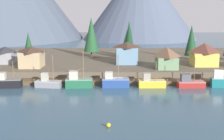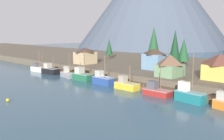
{
  "view_description": "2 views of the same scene",
  "coord_description": "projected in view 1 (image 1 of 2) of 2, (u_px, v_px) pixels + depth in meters",
  "views": [
    {
      "loc": [
        -1.2,
        -70.94,
        16.85
      ],
      "look_at": [
        -1.48,
        1.83,
        3.46
      ],
      "focal_mm": 48.55,
      "sensor_mm": 36.0,
      "label": 1
    },
    {
      "loc": [
        50.05,
        -49.91,
        14.51
      ],
      "look_at": [
        -1.17,
        2.77,
        3.41
      ],
      "focal_mm": 41.98,
      "sensor_mm": 36.0,
      "label": 2
    }
  ],
  "objects": [
    {
      "name": "ground_plane",
      "position": [
        117.0,
        72.0,
        92.57
      ],
      "size": [
        400.0,
        400.0,
        1.0
      ],
      "primitive_type": "cube",
      "color": "#335166"
    },
    {
      "name": "dock",
      "position": [
        118.0,
        82.0,
        74.68
      ],
      "size": [
        80.0,
        4.0,
        1.6
      ],
      "color": "brown",
      "rests_on": "ground_plane"
    },
    {
      "name": "shoreline_bank",
      "position": [
        117.0,
        60.0,
        104.06
      ],
      "size": [
        400.0,
        56.0,
        2.5
      ],
      "primitive_type": "cube",
      "color": "brown",
      "rests_on": "ground_plane"
    },
    {
      "name": "mountain_central_peak",
      "position": [
        141.0,
        0.0,
        206.85
      ],
      "size": [
        78.31,
        78.31,
        52.95
      ],
      "primitive_type": "cone",
      "color": "#4C566B",
      "rests_on": "ground_plane"
    },
    {
      "name": "fishing_boat_black",
      "position": [
        8.0,
        82.0,
        70.79
      ],
      "size": [
        6.55,
        3.5,
        6.15
      ],
      "rotation": [
        0.0,
        0.0,
        0.13
      ],
      "color": "black",
      "rests_on": "ground_plane"
    },
    {
      "name": "fishing_boat_grey",
      "position": [
        49.0,
        83.0,
        71.0
      ],
      "size": [
        6.33,
        3.22,
        7.62
      ],
      "rotation": [
        0.0,
        0.0,
        -0.16
      ],
      "color": "gray",
      "rests_on": "ground_plane"
    },
    {
      "name": "fishing_boat_green",
      "position": [
        79.0,
        81.0,
        70.87
      ],
      "size": [
        6.43,
        3.19,
        8.74
      ],
      "rotation": [
        0.0,
        0.0,
        0.07
      ],
      "color": "#1E5B3D",
      "rests_on": "ground_plane"
    },
    {
      "name": "fishing_boat_blue",
      "position": [
        116.0,
        82.0,
        71.13
      ],
      "size": [
        6.27,
        2.7,
        7.76
      ],
      "rotation": [
        0.0,
        0.0,
        0.01
      ],
      "color": "navy",
      "rests_on": "ground_plane"
    },
    {
      "name": "fishing_boat_yellow",
      "position": [
        152.0,
        83.0,
        71.08
      ],
      "size": [
        6.29,
        2.79,
        6.05
      ],
      "rotation": [
        0.0,
        0.0,
        0.01
      ],
      "color": "gold",
      "rests_on": "ground_plane"
    },
    {
      "name": "fishing_boat_red",
      "position": [
        191.0,
        83.0,
        70.95
      ],
      "size": [
        6.33,
        2.97,
        7.11
      ],
      "rotation": [
        0.0,
        0.0,
        0.03
      ],
      "color": "maroon",
      "rests_on": "ground_plane"
    },
    {
      "name": "house_tan",
      "position": [
        33.0,
        57.0,
        83.25
      ],
      "size": [
        6.09,
        6.94,
        5.77
      ],
      "color": "tan",
      "rests_on": "shoreline_bank"
    },
    {
      "name": "house_grey",
      "position": [
        7.0,
        55.0,
        90.39
      ],
      "size": [
        5.68,
        6.95,
        4.97
      ],
      "color": "gray",
      "rests_on": "shoreline_bank"
    },
    {
      "name": "house_blue",
      "position": [
        128.0,
        53.0,
        88.83
      ],
      "size": [
        6.48,
        5.82,
        6.46
      ],
      "color": "#6689A8",
      "rests_on": "shoreline_bank"
    },
    {
      "name": "house_green",
      "position": [
        168.0,
        57.0,
        81.18
      ],
      "size": [
        5.63,
        6.98,
        5.83
      ],
      "color": "#6B8E66",
      "rests_on": "shoreline_bank"
    },
    {
      "name": "house_yellow",
      "position": [
        205.0,
        54.0,
        85.07
      ],
      "size": [
        7.09,
        5.96,
        6.5
      ],
      "color": "gold",
      "rests_on": "shoreline_bank"
    },
    {
      "name": "conifer_near_left",
      "position": [
        130.0,
        38.0,
        97.77
      ],
      "size": [
        3.95,
        3.95,
        12.3
      ],
      "color": "#4C3823",
      "rests_on": "shoreline_bank"
    },
    {
      "name": "conifer_near_right",
      "position": [
        128.0,
        41.0,
        104.51
      ],
      "size": [
        4.17,
        4.17,
        9.4
      ],
      "color": "#4C3823",
      "rests_on": "shoreline_bank"
    },
    {
      "name": "conifer_mid_left",
      "position": [
        30.0,
        43.0,
        100.74
      ],
      "size": [
        3.09,
        3.09,
        8.55
      ],
      "color": "#4C3823",
      "rests_on": "shoreline_bank"
    },
    {
      "name": "conifer_mid_right",
      "position": [
        193.0,
        40.0,
        96.92
      ],
      "size": [
        4.08,
        4.08,
        11.17
      ],
      "color": "#4C3823",
      "rests_on": "shoreline_bank"
    },
    {
      "name": "conifer_back_left",
      "position": [
        93.0,
        34.0,
        103.33
      ],
      "size": [
        5.19,
        5.19,
        13.47
      ],
      "color": "#4C3823",
      "rests_on": "shoreline_bank"
    },
    {
      "name": "channel_buoy",
      "position": [
        110.0,
        125.0,
        45.78
      ],
      "size": [
        0.7,
        0.7,
        0.7
      ],
      "primitive_type": "sphere",
      "color": "gold",
      "rests_on": "ground_plane"
    }
  ]
}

